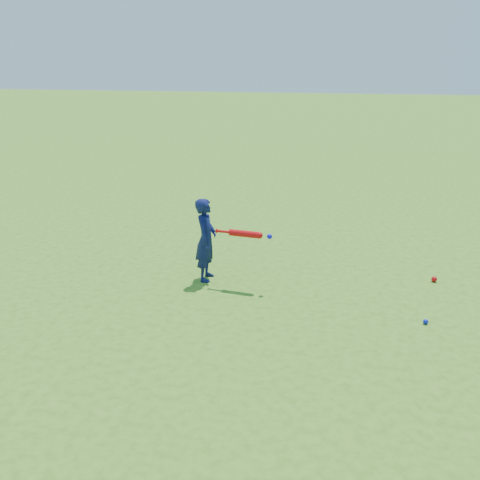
{
  "coord_description": "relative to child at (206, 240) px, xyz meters",
  "views": [
    {
      "loc": [
        1.3,
        -7.01,
        3.02
      ],
      "look_at": [
        -0.01,
        -0.28,
        0.64
      ],
      "focal_mm": 40.0,
      "sensor_mm": 36.0,
      "label": 1
    }
  ],
  "objects": [
    {
      "name": "bat_swing",
      "position": [
        0.6,
        -0.13,
        0.16
      ],
      "size": [
        0.79,
        0.16,
        0.09
      ],
      "rotation": [
        0.0,
        0.0,
        -0.13
      ],
      "color": "red",
      "rests_on": "ground"
    },
    {
      "name": "ground_ball_blue",
      "position": [
        2.89,
        -0.82,
        -0.56
      ],
      "size": [
        0.06,
        0.06,
        0.06
      ],
      "primitive_type": "sphere",
      "color": "#0B16C3",
      "rests_on": "ground"
    },
    {
      "name": "child",
      "position": [
        0.0,
        0.0,
        0.0
      ],
      "size": [
        0.3,
        0.44,
        1.18
      ],
      "primitive_type": "imported",
      "rotation": [
        0.0,
        0.0,
        1.6
      ],
      "color": "#0F1548",
      "rests_on": "ground"
    },
    {
      "name": "ground_ball_red",
      "position": [
        3.17,
        0.51,
        -0.55
      ],
      "size": [
        0.08,
        0.08,
        0.08
      ],
      "primitive_type": "sphere",
      "color": "red",
      "rests_on": "ground"
    },
    {
      "name": "ground",
      "position": [
        0.51,
        0.21,
        -0.59
      ],
      "size": [
        80.0,
        80.0,
        0.0
      ],
      "primitive_type": "plane",
      "color": "#3A711B",
      "rests_on": "ground"
    }
  ]
}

